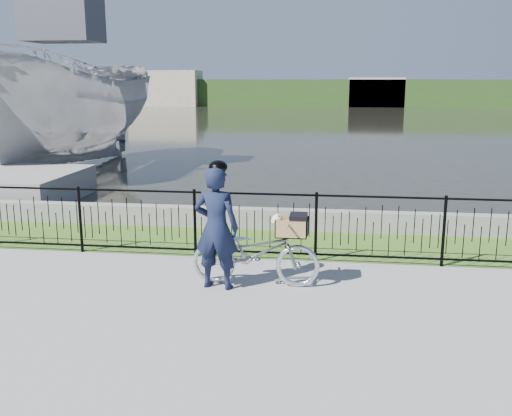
# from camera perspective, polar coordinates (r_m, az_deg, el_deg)

# --- Properties ---
(ground) EXTENTS (120.00, 120.00, 0.00)m
(ground) POSITION_cam_1_polar(r_m,az_deg,el_deg) (7.99, -1.68, -8.56)
(ground) COLOR gray
(ground) RESTS_ON ground
(grass_strip) EXTENTS (60.00, 2.00, 0.01)m
(grass_strip) POSITION_cam_1_polar(r_m,az_deg,el_deg) (10.44, 0.59, -3.42)
(grass_strip) COLOR #3F651F
(grass_strip) RESTS_ON ground
(water) EXTENTS (120.00, 120.00, 0.00)m
(water) POSITION_cam_1_polar(r_m,az_deg,el_deg) (40.48, 5.85, 8.48)
(water) COLOR black
(water) RESTS_ON ground
(quay_wall) EXTENTS (60.00, 0.30, 0.40)m
(quay_wall) POSITION_cam_1_polar(r_m,az_deg,el_deg) (11.34, 1.20, -1.08)
(quay_wall) COLOR gray
(quay_wall) RESTS_ON ground
(fence) EXTENTS (14.00, 0.06, 1.15)m
(fence) POSITION_cam_1_polar(r_m,az_deg,el_deg) (9.33, -0.14, -1.73)
(fence) COLOR black
(fence) RESTS_ON ground
(far_treeline) EXTENTS (120.00, 6.00, 3.00)m
(far_treeline) POSITION_cam_1_polar(r_m,az_deg,el_deg) (67.38, 6.62, 11.38)
(far_treeline) COLOR #2B481B
(far_treeline) RESTS_ON ground
(far_building_left) EXTENTS (8.00, 4.00, 4.00)m
(far_building_left) POSITION_cam_1_polar(r_m,az_deg,el_deg) (68.12, -9.05, 11.74)
(far_building_left) COLOR #AFA48D
(far_building_left) RESTS_ON ground
(far_building_right) EXTENTS (6.00, 3.00, 3.20)m
(far_building_right) POSITION_cam_1_polar(r_m,az_deg,el_deg) (66.04, 11.91, 11.26)
(far_building_right) COLOR #AFA48D
(far_building_right) RESTS_ON ground
(bicycle_rig) EXTENTS (1.84, 0.64, 1.08)m
(bicycle_rig) POSITION_cam_1_polar(r_m,az_deg,el_deg) (8.18, 0.03, -4.38)
(bicycle_rig) COLOR #B7BEC5
(bicycle_rig) RESTS_ON ground
(cyclist) EXTENTS (0.69, 0.50, 1.82)m
(cyclist) POSITION_cam_1_polar(r_m,az_deg,el_deg) (7.98, -3.99, -1.82)
(cyclist) COLOR black
(cyclist) RESTS_ON ground
(boat_near) EXTENTS (4.36, 10.21, 5.66)m
(boat_near) POSITION_cam_1_polar(r_m,az_deg,el_deg) (19.46, -18.27, 9.51)
(boat_near) COLOR #A9A8A9
(boat_near) RESTS_ON water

